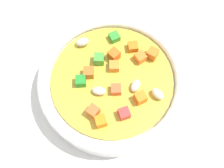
{
  "coord_description": "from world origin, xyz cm",
  "views": [
    {
      "loc": [
        16.11,
        -4.88,
        40.68
      ],
      "look_at": [
        0.0,
        0.0,
        2.12
      ],
      "focal_mm": 45.38,
      "sensor_mm": 36.0,
      "label": 1
    }
  ],
  "objects": [
    {
      "name": "ground_plane",
      "position": [
        0.0,
        0.0,
        -1.0
      ],
      "size": [
        140.0,
        140.0,
        2.0
      ],
      "primitive_type": "cube",
      "color": "silver"
    },
    {
      "name": "soup_bowl_main",
      "position": [
        0.0,
        0.01,
        2.61
      ],
      "size": [
        21.31,
        21.31,
        5.56
      ],
      "color": "white",
      "rests_on": "ground_plane"
    }
  ]
}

